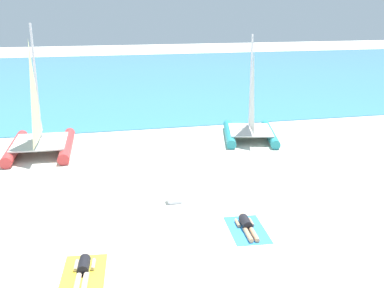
# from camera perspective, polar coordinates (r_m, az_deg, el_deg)

# --- Properties ---
(ground_plane) EXTENTS (120.00, 120.00, 0.00)m
(ground_plane) POSITION_cam_1_polar(r_m,az_deg,el_deg) (22.83, -2.43, 0.11)
(ground_plane) COLOR silver
(ocean_water) EXTENTS (120.00, 40.00, 0.05)m
(ocean_water) POSITION_cam_1_polar(r_m,az_deg,el_deg) (45.03, -8.07, 8.39)
(ocean_water) COLOR teal
(ocean_water) RESTS_ON ground
(sailboat_teal) EXTENTS (3.51, 4.55, 5.26)m
(sailboat_teal) POSITION_cam_1_polar(r_m,az_deg,el_deg) (23.54, 7.32, 2.49)
(sailboat_teal) COLOR teal
(sailboat_teal) RESTS_ON ground
(sailboat_red) EXTENTS (3.06, 4.63, 5.88)m
(sailboat_red) POSITION_cam_1_polar(r_m,az_deg,el_deg) (22.26, -18.58, 1.12)
(sailboat_red) COLOR #CC3838
(sailboat_red) RESTS_ON ground
(towel_left) EXTENTS (1.31, 2.01, 0.01)m
(towel_left) POSITION_cam_1_polar(r_m,az_deg,el_deg) (12.44, -13.45, -15.63)
(towel_left) COLOR yellow
(towel_left) RESTS_ON ground
(sunbather_left) EXTENTS (0.59, 1.57, 0.30)m
(sunbather_left) POSITION_cam_1_polar(r_m,az_deg,el_deg) (12.44, -13.45, -14.97)
(sunbather_left) COLOR black
(sunbather_left) RESTS_ON towel_left
(towel_middle) EXTENTS (1.26, 1.99, 0.01)m
(towel_middle) POSITION_cam_1_polar(r_m,az_deg,el_deg) (14.33, 6.92, -10.62)
(towel_middle) COLOR #338CD8
(towel_middle) RESTS_ON ground
(sunbather_middle) EXTENTS (0.58, 1.57, 0.30)m
(sunbather_middle) POSITION_cam_1_polar(r_m,az_deg,el_deg) (14.33, 6.87, -10.06)
(sunbather_middle) COLOR black
(sunbather_middle) RESTS_ON towel_middle
(cooler_box) EXTENTS (0.50, 0.36, 0.36)m
(cooler_box) POSITION_cam_1_polar(r_m,az_deg,el_deg) (16.03, -2.20, -6.71)
(cooler_box) COLOR white
(cooler_box) RESTS_ON ground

